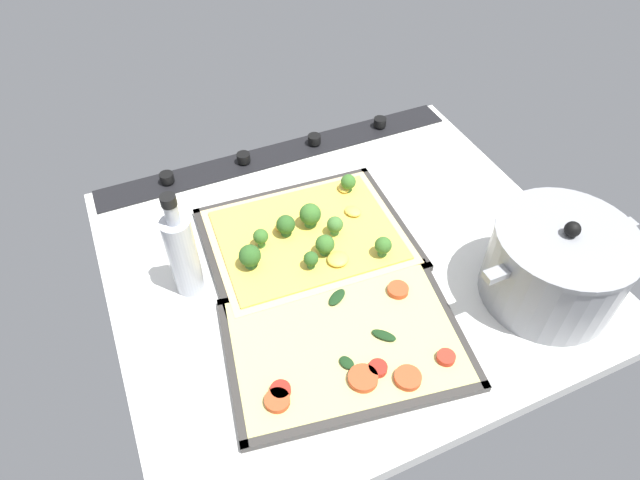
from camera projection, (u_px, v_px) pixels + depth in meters
ground_plane at (345, 263)px, 97.46cm from camera, size 80.40×71.74×3.00cm
stove_control_panel at (280, 152)px, 116.48cm from camera, size 77.18×7.00×2.60cm
baking_tray_front at (307, 240)px, 98.78cm from camera, size 37.36×30.61×1.30cm
broccoli_pizza at (308, 235)px, 97.54cm from camera, size 34.83×28.08×5.95cm
baking_tray_back at (345, 344)px, 83.46cm from camera, size 39.66×30.92×1.30cm
veggie_pizza_back at (348, 344)px, 82.69cm from camera, size 36.91×28.16×1.90cm
cooking_pot at (555, 265)px, 85.84cm from camera, size 28.51×21.74×16.18cm
oil_bottle at (182, 253)px, 85.83cm from camera, size 4.73×4.73×20.20cm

